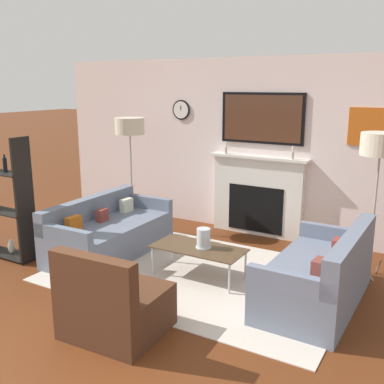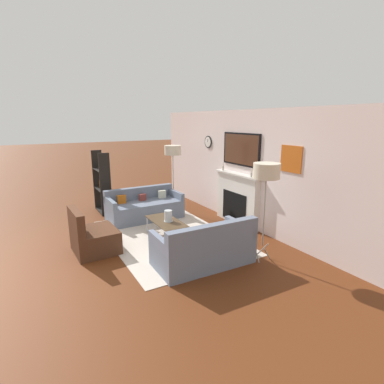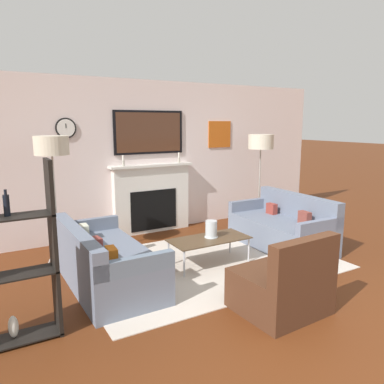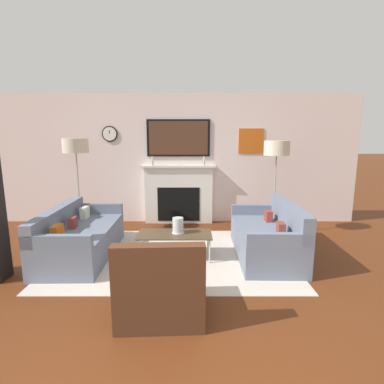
{
  "view_description": "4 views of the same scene",
  "coord_description": "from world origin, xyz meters",
  "px_view_note": "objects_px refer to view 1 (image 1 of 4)",
  "views": [
    {
      "loc": [
        2.51,
        -1.68,
        2.29
      ],
      "look_at": [
        -0.33,
        3.2,
        0.94
      ],
      "focal_mm": 42.0,
      "sensor_mm": 36.0,
      "label": 1
    },
    {
      "loc": [
        5.53,
        0.25,
        2.47
      ],
      "look_at": [
        0.33,
        3.21,
        1.02
      ],
      "focal_mm": 28.0,
      "sensor_mm": 36.0,
      "label": 2
    },
    {
      "loc": [
        -2.69,
        -1.45,
        1.98
      ],
      "look_at": [
        0.07,
        3.32,
        0.94
      ],
      "focal_mm": 35.0,
      "sensor_mm": 36.0,
      "label": 3
    },
    {
      "loc": [
        0.28,
        -1.59,
        1.84
      ],
      "look_at": [
        0.28,
        3.18,
        0.94
      ],
      "focal_mm": 28.0,
      "sensor_mm": 36.0,
      "label": 4
    }
  ],
  "objects_px": {
    "armchair": "(114,306)",
    "hurricane_candle": "(204,239)",
    "couch_right": "(319,278)",
    "floor_lamp_right": "(381,146)",
    "shelf_unit": "(4,203)",
    "coffee_table": "(198,249)",
    "floor_lamp_left": "(130,127)",
    "couch_left": "(108,234)"
  },
  "relations": [
    {
      "from": "coffee_table",
      "to": "hurricane_candle",
      "type": "distance_m",
      "value": 0.14
    },
    {
      "from": "shelf_unit",
      "to": "armchair",
      "type": "bearing_deg",
      "value": -17.69
    },
    {
      "from": "couch_left",
      "to": "shelf_unit",
      "type": "bearing_deg",
      "value": -145.3
    },
    {
      "from": "hurricane_candle",
      "to": "floor_lamp_left",
      "type": "height_order",
      "value": "floor_lamp_left"
    },
    {
      "from": "hurricane_candle",
      "to": "shelf_unit",
      "type": "distance_m",
      "value": 2.75
    },
    {
      "from": "coffee_table",
      "to": "shelf_unit",
      "type": "relative_size",
      "value": 0.68
    },
    {
      "from": "couch_right",
      "to": "armchair",
      "type": "relative_size",
      "value": 1.9
    },
    {
      "from": "couch_left",
      "to": "armchair",
      "type": "xyz_separation_m",
      "value": [
        1.41,
        -1.58,
        0.0
      ]
    },
    {
      "from": "couch_left",
      "to": "shelf_unit",
      "type": "xyz_separation_m",
      "value": [
        -1.11,
        -0.77,
        0.48
      ]
    },
    {
      "from": "armchair",
      "to": "floor_lamp_left",
      "type": "distance_m",
      "value": 3.42
    },
    {
      "from": "floor_lamp_right",
      "to": "shelf_unit",
      "type": "bearing_deg",
      "value": -157.83
    },
    {
      "from": "couch_left",
      "to": "armchair",
      "type": "relative_size",
      "value": 2.07
    },
    {
      "from": "armchair",
      "to": "coffee_table",
      "type": "distance_m",
      "value": 1.51
    },
    {
      "from": "hurricane_candle",
      "to": "coffee_table",
      "type": "bearing_deg",
      "value": -147.74
    },
    {
      "from": "coffee_table",
      "to": "floor_lamp_right",
      "type": "relative_size",
      "value": 0.64
    },
    {
      "from": "armchair",
      "to": "floor_lamp_right",
      "type": "xyz_separation_m",
      "value": [
        1.84,
        2.59,
        1.32
      ]
    },
    {
      "from": "floor_lamp_left",
      "to": "floor_lamp_right",
      "type": "relative_size",
      "value": 1.02
    },
    {
      "from": "couch_right",
      "to": "hurricane_candle",
      "type": "height_order",
      "value": "couch_right"
    },
    {
      "from": "armchair",
      "to": "shelf_unit",
      "type": "height_order",
      "value": "shelf_unit"
    },
    {
      "from": "hurricane_candle",
      "to": "couch_left",
      "type": "bearing_deg",
      "value": 178.75
    },
    {
      "from": "couch_left",
      "to": "shelf_unit",
      "type": "height_order",
      "value": "shelf_unit"
    },
    {
      "from": "armchair",
      "to": "floor_lamp_left",
      "type": "height_order",
      "value": "floor_lamp_left"
    },
    {
      "from": "couch_left",
      "to": "floor_lamp_left",
      "type": "bearing_deg",
      "value": 109.39
    },
    {
      "from": "couch_left",
      "to": "armchair",
      "type": "distance_m",
      "value": 2.12
    },
    {
      "from": "couch_right",
      "to": "shelf_unit",
      "type": "xyz_separation_m",
      "value": [
        -4.02,
        -0.77,
        0.46
      ]
    },
    {
      "from": "shelf_unit",
      "to": "couch_left",
      "type": "bearing_deg",
      "value": 34.7
    },
    {
      "from": "floor_lamp_right",
      "to": "shelf_unit",
      "type": "relative_size",
      "value": 1.06
    },
    {
      "from": "couch_left",
      "to": "floor_lamp_left",
      "type": "distance_m",
      "value": 1.73
    },
    {
      "from": "coffee_table",
      "to": "floor_lamp_left",
      "type": "xyz_separation_m",
      "value": [
        -1.82,
        1.08,
        1.29
      ]
    },
    {
      "from": "armchair",
      "to": "floor_lamp_left",
      "type": "relative_size",
      "value": 0.5
    },
    {
      "from": "couch_right",
      "to": "shelf_unit",
      "type": "distance_m",
      "value": 4.12
    },
    {
      "from": "armchair",
      "to": "coffee_table",
      "type": "height_order",
      "value": "armchair"
    },
    {
      "from": "hurricane_candle",
      "to": "floor_lamp_right",
      "type": "relative_size",
      "value": 0.14
    },
    {
      "from": "couch_left",
      "to": "couch_right",
      "type": "distance_m",
      "value": 2.91
    },
    {
      "from": "floor_lamp_left",
      "to": "floor_lamp_right",
      "type": "xyz_separation_m",
      "value": [
        3.61,
        0.0,
        -0.04
      ]
    },
    {
      "from": "armchair",
      "to": "hurricane_candle",
      "type": "bearing_deg",
      "value": 86.06
    },
    {
      "from": "couch_left",
      "to": "floor_lamp_right",
      "type": "xyz_separation_m",
      "value": [
        3.26,
        1.01,
        1.32
      ]
    },
    {
      "from": "couch_left",
      "to": "shelf_unit",
      "type": "relative_size",
      "value": 1.12
    },
    {
      "from": "couch_left",
      "to": "floor_lamp_right",
      "type": "relative_size",
      "value": 1.05
    },
    {
      "from": "hurricane_candle",
      "to": "shelf_unit",
      "type": "height_order",
      "value": "shelf_unit"
    },
    {
      "from": "floor_lamp_right",
      "to": "shelf_unit",
      "type": "height_order",
      "value": "floor_lamp_right"
    },
    {
      "from": "couch_left",
      "to": "coffee_table",
      "type": "relative_size",
      "value": 1.65
    }
  ]
}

